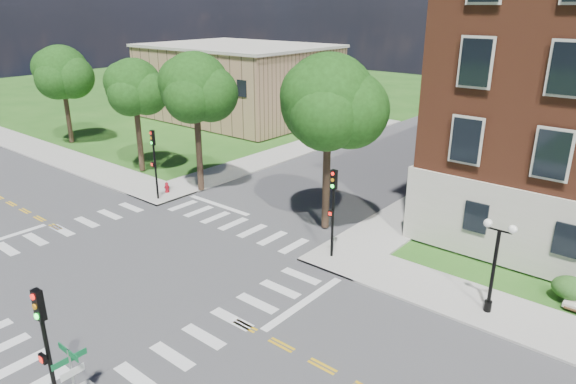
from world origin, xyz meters
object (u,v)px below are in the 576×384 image
Objects in this scene: traffic_signal_ne at (333,202)px; street_sign_pole at (72,375)px; traffic_signal_se at (45,340)px; twin_lamp_west at (495,262)px; fire_hydrant at (167,188)px; traffic_signal_nw at (154,156)px.

traffic_signal_ne is 14.86m from street_sign_pole.
traffic_signal_se is 1.00× the size of traffic_signal_ne.
traffic_signal_se reaches higher than twin_lamp_west.
fire_hydrant is at bearing 178.61° from twin_lamp_west.
fire_hydrant is (-14.70, 0.62, -2.72)m from traffic_signal_ne.
traffic_signal_se is 1.13× the size of twin_lamp_west.
traffic_signal_ne is at bearing -2.43° from fire_hydrant.
traffic_signal_ne is 1.55× the size of street_sign_pole.
traffic_signal_nw is 22.45m from twin_lamp_west.
traffic_signal_nw is 6.40× the size of fire_hydrant.
twin_lamp_west is 23.06m from fire_hydrant.
fire_hydrant is at bearing 133.04° from traffic_signal_se.
street_sign_pole is (0.99, 0.19, -0.88)m from traffic_signal_se.
twin_lamp_west reaches higher than fire_hydrant.
traffic_signal_ne reaches higher than street_sign_pole.
street_sign_pole is 4.13× the size of fire_hydrant.
twin_lamp_west is at bearing 63.57° from street_sign_pole.
traffic_signal_se is at bearing -119.07° from twin_lamp_west.
traffic_signal_ne is at bearing 93.36° from street_sign_pole.
traffic_signal_ne is 6.40× the size of fire_hydrant.
traffic_signal_se is 1.33m from street_sign_pole.
traffic_signal_ne is at bearing 89.56° from traffic_signal_se.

